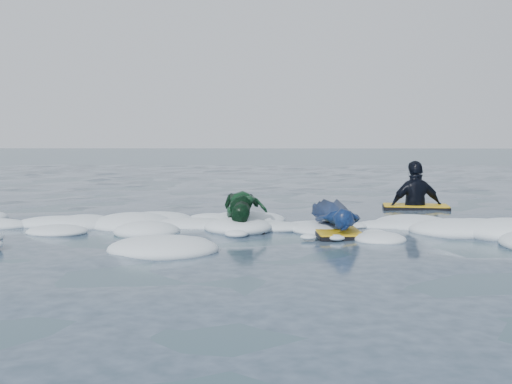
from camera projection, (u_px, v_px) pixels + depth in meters
ground at (213, 246)px, 7.71m from camera, size 120.00×120.00×0.00m
foam_band at (220, 233)px, 8.74m from camera, size 12.00×3.10×0.30m
prone_woman_unit at (335, 217)px, 8.72m from camera, size 0.72×1.65×0.42m
prone_child_unit at (245, 210)px, 9.09m from camera, size 0.67×1.35×0.53m
waiting_rider_unit at (416, 209)px, 11.49m from camera, size 1.22×0.76×1.73m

